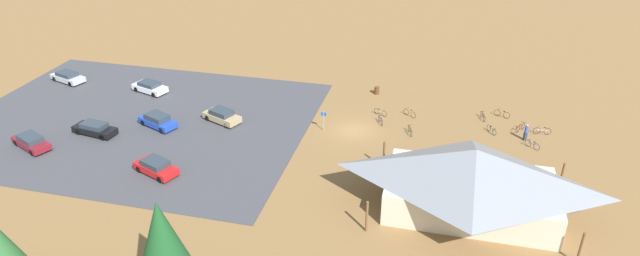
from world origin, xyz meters
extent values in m
plane|color=olive|center=(0.00, 0.00, 0.00)|extent=(160.00, 160.00, 0.00)
cube|color=#424247|center=(23.41, 3.33, 0.03)|extent=(37.20, 28.55, 0.05)
cube|color=beige|center=(-11.66, 11.28, 1.39)|extent=(13.42, 7.55, 2.78)
pyramid|color=gray|center=(-11.66, 11.28, 4.25)|extent=(15.69, 9.82, 2.94)
cylinder|color=brown|center=(-19.33, 6.54, 1.39)|extent=(0.20, 0.20, 2.78)
cylinder|color=brown|center=(-3.98, 6.54, 1.39)|extent=(0.20, 0.20, 2.78)
cylinder|color=brown|center=(-19.33, 16.02, 1.39)|extent=(0.20, 0.20, 2.78)
cylinder|color=brown|center=(-3.98, 16.02, 1.39)|extent=(0.20, 0.20, 2.78)
cylinder|color=brown|center=(-0.92, -9.78, 0.45)|extent=(0.60, 0.60, 0.90)
cylinder|color=#99999E|center=(3.12, 0.69, 1.10)|extent=(0.08, 0.08, 2.20)
cube|color=#1959B2|center=(3.12, 0.69, 1.90)|extent=(0.56, 0.04, 0.40)
cone|color=#194C23|center=(7.19, 26.38, 5.14)|extent=(3.89, 3.89, 5.93)
torus|color=black|center=(-15.67, -6.77, 0.37)|extent=(0.70, 0.32, 0.74)
torus|color=black|center=(-14.71, -7.17, 0.37)|extent=(0.70, 0.32, 0.74)
cylinder|color=orange|center=(-15.19, -6.97, 0.49)|extent=(0.89, 0.40, 0.04)
cylinder|color=orange|center=(-15.36, -6.90, 0.57)|extent=(0.04, 0.04, 0.40)
cube|color=black|center=(-15.36, -6.90, 0.77)|extent=(0.22, 0.15, 0.05)
cylinder|color=orange|center=(-14.81, -7.13, 0.63)|extent=(0.04, 0.04, 0.52)
cylinder|color=black|center=(-14.81, -7.13, 0.90)|extent=(0.21, 0.46, 0.03)
torus|color=black|center=(-16.62, -3.72, 0.37)|extent=(0.45, 0.64, 0.74)
torus|color=black|center=(-17.19, -4.55, 0.37)|extent=(0.45, 0.64, 0.74)
cylinder|color=red|center=(-16.90, -4.13, 0.49)|extent=(0.55, 0.78, 0.04)
cylinder|color=red|center=(-16.80, -3.98, 0.58)|extent=(0.04, 0.04, 0.41)
cube|color=black|center=(-16.80, -3.98, 0.78)|extent=(0.18, 0.21, 0.05)
cylinder|color=red|center=(-17.13, -4.46, 0.62)|extent=(0.04, 0.04, 0.50)
cylinder|color=black|center=(-17.13, -4.46, 0.87)|extent=(0.41, 0.30, 0.03)
torus|color=black|center=(-13.69, -3.32, 0.34)|extent=(0.39, 0.59, 0.67)
torus|color=black|center=(-14.22, -2.48, 0.34)|extent=(0.39, 0.59, 0.67)
cylinder|color=#197A7F|center=(-13.96, -2.90, 0.45)|extent=(0.52, 0.79, 0.04)
cylinder|color=#197A7F|center=(-13.86, -3.05, 0.52)|extent=(0.04, 0.04, 0.37)
cube|color=black|center=(-13.86, -3.05, 0.70)|extent=(0.17, 0.21, 0.05)
cylinder|color=#197A7F|center=(-14.17, -2.57, 0.54)|extent=(0.04, 0.04, 0.40)
cylinder|color=black|center=(-14.17, -2.57, 0.74)|extent=(0.42, 0.28, 0.03)
torus|color=black|center=(-1.70, -4.46, 0.32)|extent=(0.59, 0.32, 0.64)
torus|color=black|center=(-2.63, -4.01, 0.32)|extent=(0.59, 0.32, 0.64)
cylinder|color=#B7B7BC|center=(-2.16, -4.23, 0.43)|extent=(0.87, 0.45, 0.04)
cylinder|color=#B7B7BC|center=(-1.99, -4.31, 0.51)|extent=(0.04, 0.04, 0.37)
cube|color=black|center=(-1.99, -4.31, 0.69)|extent=(0.21, 0.16, 0.05)
cylinder|color=#B7B7BC|center=(-2.54, -4.05, 0.53)|extent=(0.04, 0.04, 0.42)
cylinder|color=black|center=(-2.54, -4.05, 0.74)|extent=(0.24, 0.45, 0.03)
torus|color=black|center=(-5.74, -4.44, 0.36)|extent=(0.60, 0.45, 0.71)
torus|color=black|center=(-4.93, -5.03, 0.36)|extent=(0.60, 0.45, 0.71)
cylinder|color=yellow|center=(-5.33, -4.74, 0.48)|extent=(0.76, 0.57, 0.04)
cylinder|color=yellow|center=(-5.48, -4.63, 0.58)|extent=(0.04, 0.04, 0.45)
cube|color=black|center=(-5.48, -4.63, 0.80)|extent=(0.21, 0.18, 0.05)
cylinder|color=yellow|center=(-5.01, -4.97, 0.61)|extent=(0.04, 0.04, 0.51)
cylinder|color=black|center=(-5.01, -4.97, 0.87)|extent=(0.31, 0.41, 0.03)
torus|color=black|center=(-18.15, -0.33, 0.35)|extent=(0.58, 0.46, 0.70)
torus|color=black|center=(-17.40, -0.91, 0.35)|extent=(0.58, 0.46, 0.70)
cylinder|color=#2347B7|center=(-17.77, -0.62, 0.46)|extent=(0.72, 0.57, 0.04)
cylinder|color=#2347B7|center=(-17.91, -0.52, 0.55)|extent=(0.04, 0.04, 0.41)
cube|color=black|center=(-17.91, -0.52, 0.76)|extent=(0.21, 0.19, 0.05)
cylinder|color=#2347B7|center=(-17.47, -0.86, 0.57)|extent=(0.04, 0.04, 0.44)
cylinder|color=black|center=(-17.47, -0.86, 0.79)|extent=(0.32, 0.40, 0.03)
torus|color=black|center=(-2.67, -1.84, 0.32)|extent=(0.30, 0.60, 0.64)
torus|color=black|center=(-2.26, -2.74, 0.32)|extent=(0.30, 0.60, 0.64)
cylinder|color=#722D9E|center=(-2.47, -2.29, 0.43)|extent=(0.41, 0.85, 0.04)
cylinder|color=#722D9E|center=(-2.54, -2.13, 0.51)|extent=(0.04, 0.04, 0.37)
cube|color=black|center=(-2.54, -2.13, 0.70)|extent=(0.16, 0.22, 0.05)
cylinder|color=#722D9E|center=(-2.30, -2.65, 0.53)|extent=(0.04, 0.04, 0.41)
cylinder|color=black|center=(-2.30, -2.65, 0.73)|extent=(0.45, 0.23, 0.03)
torus|color=black|center=(-5.93, -0.17, 0.36)|extent=(0.26, 0.69, 0.72)
torus|color=black|center=(-5.60, -1.18, 0.36)|extent=(0.26, 0.69, 0.72)
cylinder|color=#1E7F38|center=(-5.77, -0.67, 0.48)|extent=(0.34, 0.94, 0.04)
cylinder|color=#1E7F38|center=(-5.83, -0.49, 0.57)|extent=(0.04, 0.04, 0.41)
cube|color=black|center=(-5.83, -0.49, 0.77)|extent=(0.14, 0.21, 0.05)
cylinder|color=#1E7F38|center=(-5.64, -1.08, 0.58)|extent=(0.04, 0.04, 0.45)
cylinder|color=black|center=(-5.64, -1.08, 0.81)|extent=(0.47, 0.18, 0.03)
torus|color=black|center=(-19.56, -3.90, 0.38)|extent=(0.75, 0.11, 0.75)
torus|color=black|center=(-18.49, -3.79, 0.38)|extent=(0.75, 0.11, 0.75)
cylinder|color=silver|center=(-19.03, -3.84, 0.50)|extent=(0.99, 0.13, 0.04)
cylinder|color=silver|center=(-19.22, -3.86, 0.59)|extent=(0.04, 0.04, 0.43)
cube|color=black|center=(-19.22, -3.86, 0.81)|extent=(0.21, 0.10, 0.05)
cylinder|color=silver|center=(-18.60, -3.80, 0.62)|extent=(0.04, 0.04, 0.49)
cylinder|color=black|center=(-18.60, -3.80, 0.87)|extent=(0.08, 0.48, 0.03)
torus|color=black|center=(-13.29, -5.38, 0.33)|extent=(0.20, 0.65, 0.66)
torus|color=black|center=(-13.03, -6.44, 0.33)|extent=(0.20, 0.65, 0.66)
cylinder|color=black|center=(-13.16, -5.91, 0.44)|extent=(0.28, 0.98, 0.04)
cylinder|color=black|center=(-13.21, -5.72, 0.52)|extent=(0.04, 0.04, 0.37)
cube|color=black|center=(-13.21, -5.72, 0.70)|extent=(0.13, 0.21, 0.05)
cylinder|color=black|center=(-13.05, -6.34, 0.54)|extent=(0.04, 0.04, 0.41)
cylinder|color=black|center=(-13.05, -6.34, 0.74)|extent=(0.47, 0.15, 0.03)
cube|color=black|center=(25.80, 7.25, 0.57)|extent=(4.80, 2.35, 0.60)
cube|color=#2D3842|center=(25.80, 7.25, 1.10)|extent=(2.77, 1.85, 0.48)
cylinder|color=black|center=(27.46, 7.76, 0.37)|extent=(0.66, 0.31, 0.64)
cylinder|color=black|center=(27.24, 6.29, 0.37)|extent=(0.66, 0.31, 0.64)
cylinder|color=black|center=(24.36, 8.21, 0.37)|extent=(0.66, 0.31, 0.64)
cylinder|color=black|center=(24.14, 6.74, 0.37)|extent=(0.66, 0.31, 0.64)
cube|color=red|center=(15.95, 12.50, 0.59)|extent=(4.64, 3.30, 0.64)
cube|color=#2D3842|center=(15.95, 12.50, 1.18)|extent=(2.82, 2.39, 0.54)
cylinder|color=black|center=(17.60, 12.71, 0.37)|extent=(0.68, 0.44, 0.64)
cylinder|color=black|center=(16.99, 11.21, 0.37)|extent=(0.68, 0.44, 0.64)
cylinder|color=black|center=(14.91, 13.79, 0.37)|extent=(0.68, 0.44, 0.64)
cylinder|color=black|center=(14.30, 12.29, 0.37)|extent=(0.68, 0.44, 0.64)
cube|color=white|center=(25.65, -3.67, 0.59)|extent=(4.70, 3.06, 0.64)
cube|color=#2D3842|center=(25.65, -3.67, 1.14)|extent=(2.81, 2.27, 0.45)
cylinder|color=black|center=(27.30, -3.35, 0.37)|extent=(0.68, 0.40, 0.64)
cylinder|color=black|center=(26.82, -4.88, 0.37)|extent=(0.68, 0.40, 0.64)
cylinder|color=black|center=(24.49, -2.45, 0.37)|extent=(0.68, 0.40, 0.64)
cylinder|color=black|center=(24.00, -3.98, 0.37)|extent=(0.68, 0.40, 0.64)
cube|color=maroon|center=(30.25, 11.18, 0.56)|extent=(4.89, 3.48, 0.59)
cube|color=#2D3842|center=(30.25, 11.18, 1.11)|extent=(2.97, 2.47, 0.51)
cylinder|color=black|center=(31.98, 11.27, 0.37)|extent=(0.67, 0.46, 0.64)
cylinder|color=black|center=(31.35, 9.84, 0.37)|extent=(0.67, 0.46, 0.64)
cylinder|color=black|center=(29.15, 12.52, 0.37)|extent=(0.67, 0.46, 0.64)
cylinder|color=black|center=(28.51, 11.09, 0.37)|extent=(0.67, 0.46, 0.64)
cube|color=#1E42B2|center=(20.33, 4.15, 0.57)|extent=(4.71, 3.31, 0.61)
cube|color=#2D3842|center=(20.33, 4.15, 1.17)|extent=(2.85, 2.38, 0.59)
cylinder|color=black|center=(22.00, 4.30, 0.37)|extent=(0.68, 0.45, 0.64)
cylinder|color=black|center=(21.40, 2.86, 0.37)|extent=(0.68, 0.45, 0.64)
cylinder|color=black|center=(19.26, 5.43, 0.37)|extent=(0.68, 0.45, 0.64)
cylinder|color=black|center=(18.67, 3.99, 0.37)|extent=(0.68, 0.45, 0.64)
cube|color=#BCBCC1|center=(37.28, -4.10, 0.57)|extent=(4.92, 3.19, 0.60)
cube|color=#2D3842|center=(37.28, -4.10, 1.10)|extent=(2.94, 2.35, 0.45)
cylinder|color=black|center=(39.01, -3.80, 0.37)|extent=(0.68, 0.41, 0.64)
cylinder|color=black|center=(38.50, -5.37, 0.37)|extent=(0.68, 0.41, 0.64)
cylinder|color=black|center=(36.06, -2.84, 0.37)|extent=(0.68, 0.41, 0.64)
cylinder|color=black|center=(35.55, -4.41, 0.37)|extent=(0.68, 0.41, 0.64)
cube|color=tan|center=(14.18, 1.46, 0.59)|extent=(4.59, 3.29, 0.64)
cube|color=#2D3842|center=(14.18, 1.46, 1.18)|extent=(2.79, 2.38, 0.54)
cylinder|color=black|center=(15.81, 1.65, 0.37)|extent=(0.68, 0.45, 0.64)
cylinder|color=black|center=(15.21, 0.18, 0.37)|extent=(0.68, 0.45, 0.64)
cylinder|color=black|center=(13.16, 2.75, 0.37)|extent=(0.68, 0.45, 0.64)
cylinder|color=black|center=(12.55, 1.28, 0.37)|extent=(0.68, 0.45, 0.64)
cube|color=#2D3347|center=(-17.22, -2.16, 0.44)|extent=(0.40, 0.38, 0.88)
cylinder|color=blue|center=(-17.22, -2.16, 1.22)|extent=(0.36, 0.36, 0.66)
sphere|color=tan|center=(-17.22, -2.16, 1.67)|extent=(0.24, 0.24, 0.24)
camera|label=1|loc=(-8.53, 49.52, 27.05)|focal=30.49mm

